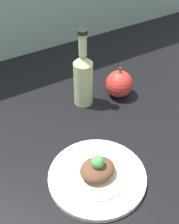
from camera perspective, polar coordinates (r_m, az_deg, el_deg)
ground_plane at (r=92.32cm, az=1.02°, el=-4.76°), size 180.00×110.00×4.00cm
plate at (r=79.68cm, az=1.42°, el=-11.66°), size 24.65×24.65×1.53cm
plated_food at (r=77.74cm, az=1.45°, el=-10.57°), size 15.46×15.46×6.70cm
cider_bottle at (r=95.84cm, az=-1.16°, el=6.35°), size 6.00×6.00×25.36cm
apple at (r=102.35cm, az=5.46°, el=5.15°), size 8.95×8.95×10.66cm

